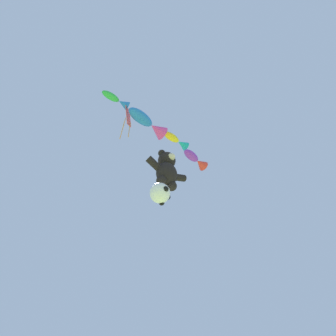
{
  "coord_description": "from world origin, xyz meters",
  "views": [
    {
      "loc": [
        -4.53,
        -2.08,
        1.06
      ],
      "look_at": [
        0.14,
        4.09,
        9.54
      ],
      "focal_mm": 28.0,
      "sensor_mm": 36.0,
      "label": 1
    }
  ],
  "objects_px": {
    "teddy_bear_kite": "(167,170)",
    "fish_kite_cobalt": "(149,123)",
    "soccer_ball_kite": "(160,193)",
    "diamond_kite": "(128,118)",
    "fish_kite_violet": "(196,160)",
    "fish_kite_goldfin": "(177,141)",
    "fish_kite_emerald": "(117,100)"
  },
  "relations": [
    {
      "from": "teddy_bear_kite",
      "to": "fish_kite_cobalt",
      "type": "height_order",
      "value": "fish_kite_cobalt"
    },
    {
      "from": "soccer_ball_kite",
      "to": "diamond_kite",
      "type": "height_order",
      "value": "diamond_kite"
    },
    {
      "from": "teddy_bear_kite",
      "to": "fish_kite_cobalt",
      "type": "bearing_deg",
      "value": 172.46
    },
    {
      "from": "fish_kite_violet",
      "to": "fish_kite_goldfin",
      "type": "xyz_separation_m",
      "value": [
        -1.58,
        -0.15,
        0.48
      ]
    },
    {
      "from": "teddy_bear_kite",
      "to": "fish_kite_emerald",
      "type": "relative_size",
      "value": 1.51
    },
    {
      "from": "soccer_ball_kite",
      "to": "teddy_bear_kite",
      "type": "bearing_deg",
      "value": 17.07
    },
    {
      "from": "fish_kite_emerald",
      "to": "soccer_ball_kite",
      "type": "bearing_deg",
      "value": -8.39
    },
    {
      "from": "fish_kite_cobalt",
      "to": "diamond_kite",
      "type": "relative_size",
      "value": 0.84
    },
    {
      "from": "soccer_ball_kite",
      "to": "fish_kite_emerald",
      "type": "height_order",
      "value": "fish_kite_emerald"
    },
    {
      "from": "fish_kite_goldfin",
      "to": "fish_kite_cobalt",
      "type": "distance_m",
      "value": 2.25
    },
    {
      "from": "fish_kite_cobalt",
      "to": "diamond_kite",
      "type": "bearing_deg",
      "value": 156.2
    },
    {
      "from": "soccer_ball_kite",
      "to": "fish_kite_cobalt",
      "type": "relative_size",
      "value": 0.39
    },
    {
      "from": "fish_kite_emerald",
      "to": "teddy_bear_kite",
      "type": "bearing_deg",
      "value": -4.85
    },
    {
      "from": "fish_kite_violet",
      "to": "soccer_ball_kite",
      "type": "bearing_deg",
      "value": -167.07
    },
    {
      "from": "fish_kite_emerald",
      "to": "fish_kite_violet",
      "type": "bearing_deg",
      "value": 3.08
    },
    {
      "from": "fish_kite_goldfin",
      "to": "teddy_bear_kite",
      "type": "bearing_deg",
      "value": -158.13
    },
    {
      "from": "teddy_bear_kite",
      "to": "fish_kite_violet",
      "type": "relative_size",
      "value": 1.25
    },
    {
      "from": "fish_kite_cobalt",
      "to": "diamond_kite",
      "type": "distance_m",
      "value": 1.16
    },
    {
      "from": "teddy_bear_kite",
      "to": "fish_kite_goldfin",
      "type": "height_order",
      "value": "fish_kite_goldfin"
    },
    {
      "from": "fish_kite_violet",
      "to": "diamond_kite",
      "type": "bearing_deg",
      "value": 179.53
    },
    {
      "from": "fish_kite_violet",
      "to": "fish_kite_cobalt",
      "type": "relative_size",
      "value": 0.77
    },
    {
      "from": "fish_kite_cobalt",
      "to": "teddy_bear_kite",
      "type": "bearing_deg",
      "value": -7.54
    },
    {
      "from": "fish_kite_emerald",
      "to": "diamond_kite",
      "type": "height_order",
      "value": "diamond_kite"
    },
    {
      "from": "fish_kite_goldfin",
      "to": "fish_kite_emerald",
      "type": "bearing_deg",
      "value": -177.8
    },
    {
      "from": "soccer_ball_kite",
      "to": "fish_kite_goldfin",
      "type": "distance_m",
      "value": 5.65
    },
    {
      "from": "teddy_bear_kite",
      "to": "fish_kite_goldfin",
      "type": "bearing_deg",
      "value": 21.87
    },
    {
      "from": "fish_kite_violet",
      "to": "teddy_bear_kite",
      "type": "bearing_deg",
      "value": -167.76
    },
    {
      "from": "soccer_ball_kite",
      "to": "diamond_kite",
      "type": "distance_m",
      "value": 5.36
    },
    {
      "from": "fish_kite_violet",
      "to": "fish_kite_goldfin",
      "type": "bearing_deg",
      "value": -174.63
    },
    {
      "from": "soccer_ball_kite",
      "to": "diamond_kite",
      "type": "bearing_deg",
      "value": 156.83
    },
    {
      "from": "diamond_kite",
      "to": "fish_kite_cobalt",
      "type": "bearing_deg",
      "value": -23.8
    },
    {
      "from": "fish_kite_emerald",
      "to": "fish_kite_goldfin",
      "type": "bearing_deg",
      "value": 2.2
    }
  ]
}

